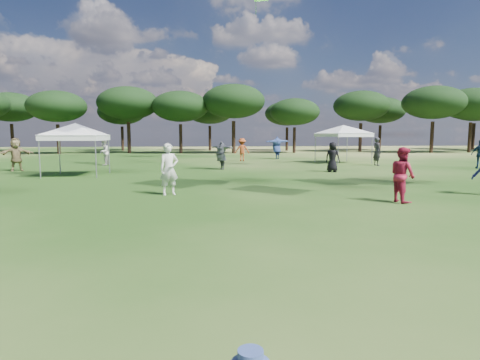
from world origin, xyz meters
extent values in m
cylinder|color=black|center=(-15.51, 44.30, 1.57)|extent=(0.36, 0.36, 3.14)
ellipsoid|color=black|center=(-15.51, 44.30, 5.03)|extent=(6.11, 6.11, 3.29)
cylinder|color=black|center=(-8.39, 45.81, 1.73)|extent=(0.40, 0.40, 3.46)
ellipsoid|color=black|center=(-8.39, 45.81, 5.54)|extent=(6.73, 6.73, 3.63)
cylinder|color=black|center=(-2.58, 44.63, 1.61)|extent=(0.37, 0.37, 3.21)
ellipsoid|color=black|center=(-2.58, 44.63, 5.14)|extent=(6.24, 6.24, 3.36)
cylinder|color=black|center=(3.26, 44.18, 1.78)|extent=(0.41, 0.41, 3.56)
ellipsoid|color=black|center=(3.26, 44.18, 5.69)|extent=(6.91, 6.91, 3.73)
cylinder|color=black|center=(10.19, 44.51, 1.44)|extent=(0.33, 0.33, 2.88)
ellipsoid|color=black|center=(10.19, 44.51, 4.61)|extent=(5.60, 5.60, 3.02)
cylinder|color=black|center=(18.96, 46.98, 1.72)|extent=(0.39, 0.39, 3.44)
ellipsoid|color=black|center=(18.96, 46.98, 5.51)|extent=(6.69, 6.69, 3.60)
cylinder|color=black|center=(25.77, 43.05, 1.77)|extent=(0.40, 0.40, 3.53)
ellipsoid|color=black|center=(25.77, 43.05, 5.65)|extent=(6.86, 6.86, 3.70)
cylinder|color=black|center=(30.65, 43.46, 1.73)|extent=(0.40, 0.40, 3.47)
ellipsoid|color=black|center=(30.65, 43.46, 5.55)|extent=(6.74, 6.74, 3.63)
cylinder|color=black|center=(-23.40, 51.57, 1.68)|extent=(0.39, 0.39, 3.37)
ellipsoid|color=black|center=(-23.40, 51.57, 5.39)|extent=(6.54, 6.54, 3.53)
cylinder|color=black|center=(-10.52, 53.31, 1.56)|extent=(0.36, 0.36, 3.11)
ellipsoid|color=black|center=(-10.52, 53.31, 4.98)|extent=(6.05, 6.05, 3.26)
cylinder|color=black|center=(0.83, 52.52, 1.60)|extent=(0.37, 0.37, 3.20)
ellipsoid|color=black|center=(0.83, 52.52, 5.12)|extent=(6.21, 6.21, 3.35)
cylinder|color=black|center=(10.82, 51.34, 1.50)|extent=(0.34, 0.34, 2.99)
ellipsoid|color=black|center=(10.82, 51.34, 4.79)|extent=(5.81, 5.81, 3.13)
cylinder|color=black|center=(23.62, 51.75, 1.66)|extent=(0.38, 0.38, 3.31)
ellipsoid|color=black|center=(23.62, 51.75, 5.30)|extent=(6.43, 6.43, 3.47)
cylinder|color=black|center=(37.30, 52.12, 1.82)|extent=(0.42, 0.42, 3.64)
ellipsoid|color=black|center=(37.30, 52.12, 5.82)|extent=(7.06, 7.06, 3.81)
cylinder|color=gray|center=(-7.93, 19.28, 0.98)|extent=(0.06, 0.06, 1.95)
cylinder|color=gray|center=(-5.36, 19.24, 0.98)|extent=(0.06, 0.06, 1.95)
cylinder|color=gray|center=(-7.89, 21.86, 0.98)|extent=(0.06, 0.06, 1.95)
cylinder|color=gray|center=(-5.31, 21.82, 0.98)|extent=(0.06, 0.06, 1.95)
cube|color=white|center=(-6.62, 20.55, 1.90)|extent=(2.78, 2.78, 0.25)
pyramid|color=white|center=(-6.62, 20.55, 2.63)|extent=(5.57, 5.57, 0.60)
cylinder|color=gray|center=(8.99, 26.38, 1.04)|extent=(0.06, 0.06, 2.08)
cylinder|color=gray|center=(11.76, 27.19, 1.04)|extent=(0.06, 0.06, 2.08)
cylinder|color=gray|center=(8.18, 29.15, 1.04)|extent=(0.06, 0.06, 2.08)
cylinder|color=gray|center=(10.95, 29.96, 1.04)|extent=(0.06, 0.06, 2.08)
cube|color=white|center=(9.97, 28.17, 2.03)|extent=(3.77, 3.77, 0.25)
pyramid|color=white|center=(9.97, 28.17, 2.75)|extent=(5.95, 5.95, 0.60)
cylinder|color=#4D67B5|center=(-0.07, 2.27, 0.55)|extent=(0.18, 0.18, 0.07)
imported|color=black|center=(6.88, 21.24, 0.83)|extent=(0.96, 0.91, 1.66)
imported|color=#A51B38|center=(5.72, 11.27, 0.85)|extent=(0.76, 0.91, 1.69)
imported|color=#BAB5AF|center=(-6.88, 27.41, 0.90)|extent=(0.81, 0.97, 1.79)
imported|color=#48494C|center=(0.82, 23.42, 0.84)|extent=(1.61, 2.02, 1.67)
imported|color=silver|center=(-1.48, 13.49, 0.89)|extent=(0.75, 0.62, 1.77)
imported|color=#9A3E19|center=(2.81, 30.74, 0.89)|extent=(1.16, 0.68, 1.79)
imported|color=olive|center=(-10.84, 23.56, 0.95)|extent=(1.83, 1.29, 1.90)
imported|color=#2A292E|center=(11.33, 25.42, 0.95)|extent=(0.59, 0.77, 1.90)
imported|color=navy|center=(6.04, 33.28, 0.95)|extent=(2.41, 1.52, 1.91)
camera|label=1|loc=(-0.40, -0.33, 2.06)|focal=30.00mm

